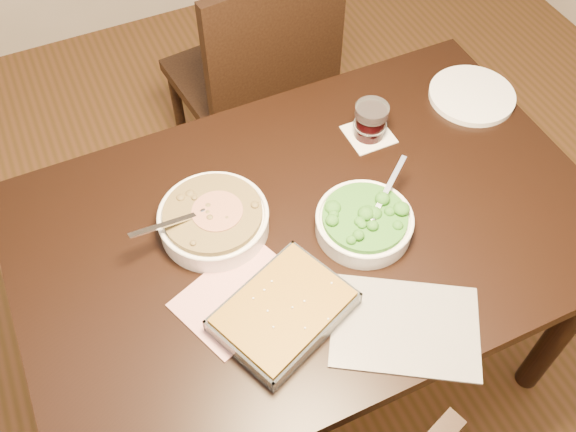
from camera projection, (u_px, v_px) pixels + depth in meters
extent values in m
plane|color=#4A3115|center=(305.00, 357.00, 2.14)|extent=(4.00, 4.00, 0.00)
cube|color=black|center=(312.00, 229.00, 1.55)|extent=(1.40, 0.90, 0.04)
cube|color=black|center=(311.00, 245.00, 1.61)|extent=(1.26, 0.76, 0.08)
cylinder|color=black|center=(563.00, 328.00, 1.81)|extent=(0.07, 0.07, 0.71)
cylinder|color=black|center=(66.00, 282.00, 1.90)|extent=(0.07, 0.07, 0.71)
cylinder|color=black|center=(423.00, 152.00, 2.21)|extent=(0.07, 0.07, 0.71)
cube|color=#AB3139|center=(239.00, 295.00, 1.42)|extent=(0.31, 0.27, 0.01)
cube|color=#27272F|center=(405.00, 326.00, 1.37)|extent=(0.38, 0.36, 0.01)
cube|color=white|center=(369.00, 134.00, 1.71)|extent=(0.12, 0.12, 0.00)
cylinder|color=white|center=(214.00, 222.00, 1.51)|extent=(0.26, 0.26, 0.05)
torus|color=white|center=(213.00, 214.00, 1.49)|extent=(0.26, 0.26, 0.01)
cylinder|color=#382A0F|center=(213.00, 213.00, 1.48)|extent=(0.23, 0.23, 0.02)
cube|color=silver|center=(182.00, 226.00, 1.44)|extent=(0.16, 0.04, 0.05)
cylinder|color=maroon|center=(217.00, 211.00, 1.47)|extent=(0.12, 0.12, 0.00)
cylinder|color=white|center=(364.00, 224.00, 1.51)|extent=(0.23, 0.23, 0.04)
torus|color=white|center=(365.00, 218.00, 1.49)|extent=(0.23, 0.23, 0.01)
cylinder|color=#124F12|center=(365.00, 217.00, 1.48)|extent=(0.20, 0.20, 0.02)
cube|color=silver|center=(379.00, 192.00, 1.51)|extent=(0.13, 0.10, 0.05)
cube|color=silver|center=(284.00, 317.00, 1.38)|extent=(0.34, 0.30, 0.01)
cube|color=#59390C|center=(284.00, 311.00, 1.36)|extent=(0.31, 0.27, 0.04)
cube|color=silver|center=(251.00, 284.00, 1.41)|extent=(0.26, 0.11, 0.04)
cube|color=silver|center=(319.00, 341.00, 1.33)|extent=(0.26, 0.11, 0.04)
cube|color=silver|center=(325.00, 272.00, 1.43)|extent=(0.08, 0.19, 0.04)
cube|color=silver|center=(238.00, 355.00, 1.31)|extent=(0.08, 0.19, 0.04)
cylinder|color=black|center=(370.00, 124.00, 1.68)|extent=(0.08, 0.08, 0.07)
cylinder|color=silver|center=(372.00, 111.00, 1.64)|extent=(0.09, 0.09, 0.03)
cylinder|color=white|center=(472.00, 95.00, 1.79)|extent=(0.24, 0.24, 0.02)
cube|color=black|center=(247.00, 80.00, 2.25)|extent=(0.51, 0.51, 0.04)
cylinder|color=black|center=(270.00, 81.00, 2.62)|extent=(0.04, 0.04, 0.45)
cylinder|color=black|center=(323.00, 143.00, 2.41)|extent=(0.04, 0.04, 0.45)
cylinder|color=black|center=(180.00, 117.00, 2.50)|extent=(0.04, 0.04, 0.45)
cylinder|color=black|center=(228.00, 186.00, 2.29)|extent=(0.04, 0.04, 0.45)
cube|color=black|center=(276.00, 53.00, 1.93)|extent=(0.47, 0.09, 0.50)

